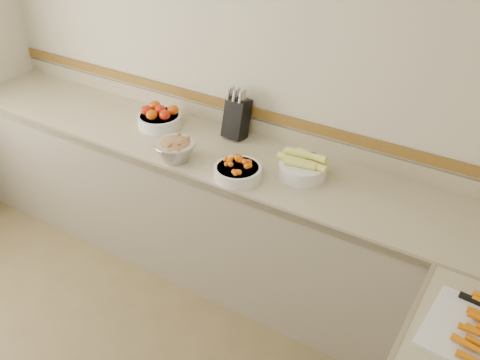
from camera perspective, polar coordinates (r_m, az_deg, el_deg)
The scene contains 7 objects.
back_wall at distance 3.27m, azimuth 0.82°, elevation 11.53°, with size 4.00×4.00×0.00m, color beige.
counter_back at distance 3.44m, azimuth -2.09°, elevation -3.42°, with size 4.00×0.65×1.08m.
knife_block at distance 3.31m, azimuth -0.36°, elevation 6.73°, with size 0.15×0.17×0.33m.
tomato_bowl at distance 3.51m, azimuth -8.60°, elevation 6.60°, with size 0.28×0.28×0.14m.
cherry_tomato_bowl at distance 2.93m, azimuth -0.23°, elevation 1.06°, with size 0.27×0.27×0.14m.
corn_bowl at distance 2.96m, azimuth 6.75°, elevation 1.45°, with size 0.30×0.27×0.16m.
rhubarb_bowl at distance 3.11m, azimuth -6.92°, elevation 3.31°, with size 0.24×0.24×0.14m.
Camera 1 is at (1.57, -0.61, 2.50)m, focal length 40.00 mm.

